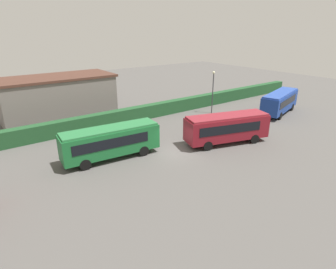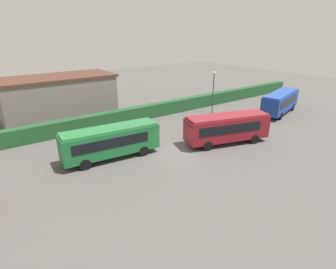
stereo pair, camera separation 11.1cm
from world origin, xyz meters
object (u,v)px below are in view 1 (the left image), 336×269
bus_green (111,141)px  bus_blue (280,101)px  lamppost (213,88)px  person_center (81,144)px  bus_maroon (227,127)px

bus_green → bus_blue: bus_blue is taller
lamppost → bus_blue: bearing=-37.0°
bus_blue → lamppost: (-7.68, 5.79, 1.92)m
bus_blue → lamppost: bearing=127.0°
bus_green → person_center: (-1.91, 2.77, -0.79)m
bus_blue → bus_maroon: bearing=176.7°
bus_maroon → lamppost: 11.45m
bus_green → lamppost: (18.32, 5.26, 1.93)m
bus_green → bus_maroon: bearing=-12.9°
bus_maroon → bus_blue: 14.81m
bus_green → lamppost: bearing=21.3°
bus_blue → person_center: 28.11m
bus_green → person_center: bearing=129.9°
bus_green → bus_maroon: 12.15m
bus_maroon → lamppost: lamppost is taller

